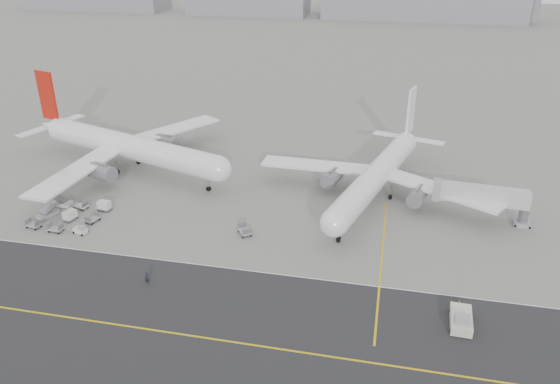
% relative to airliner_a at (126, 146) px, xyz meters
% --- Properties ---
extents(ground, '(700.00, 700.00, 0.00)m').
position_rel_airliner_a_xyz_m(ground, '(25.10, -29.82, -5.35)').
color(ground, gray).
rests_on(ground, ground).
extents(taxiway, '(220.00, 59.00, 0.03)m').
position_rel_airliner_a_xyz_m(taxiway, '(30.12, -47.81, -5.34)').
color(taxiway, '#2A2A2C').
rests_on(taxiway, ground).
extents(horizon_buildings, '(520.00, 28.00, 28.00)m').
position_rel_airliner_a_xyz_m(horizon_buildings, '(55.10, 230.18, -5.35)').
color(horizon_buildings, gray).
rests_on(horizon_buildings, ground).
extents(airliner_a, '(51.92, 50.93, 18.56)m').
position_rel_airliner_a_xyz_m(airliner_a, '(0.00, 0.00, 0.00)').
color(airliner_a, white).
rests_on(airliner_a, ground).
extents(airliner_b, '(45.89, 46.89, 16.57)m').
position_rel_airliner_a_xyz_m(airliner_b, '(52.95, -2.26, -0.57)').
color(airliner_b, white).
rests_on(airliner_b, ground).
extents(pushback_tug, '(2.97, 7.48, 2.13)m').
position_rel_airliner_a_xyz_m(pushback_tug, '(65.95, -38.36, -4.48)').
color(pushback_tug, beige).
rests_on(pushback_tug, ground).
extents(jet_bridge, '(17.26, 4.39, 6.47)m').
position_rel_airliner_a_xyz_m(jet_bridge, '(71.44, -7.62, -0.84)').
color(jet_bridge, gray).
rests_on(jet_bridge, ground).
extents(gse_cluster, '(18.87, 18.40, 1.89)m').
position_rel_airliner_a_xyz_m(gse_cluster, '(-0.23, -22.99, -5.35)').
color(gse_cluster, '#9A999E').
rests_on(gse_cluster, ground).
extents(stray_dolly, '(2.99, 3.25, 1.71)m').
position_rel_airliner_a_xyz_m(stray_dolly, '(31.86, -21.55, -5.35)').
color(stray_dolly, silver).
rests_on(stray_dolly, ground).
extents(ground_crew_a, '(0.79, 0.61, 1.95)m').
position_rel_airliner_a_xyz_m(ground_crew_a, '(21.75, -38.38, -4.37)').
color(ground_crew_a, black).
rests_on(ground_crew_a, ground).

